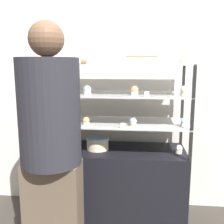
# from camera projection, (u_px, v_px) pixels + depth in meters

# --- Properties ---
(ground_plane) EXTENTS (20.00, 20.00, 0.00)m
(ground_plane) POSITION_uv_depth(u_px,v_px,m) (112.00, 221.00, 2.47)
(ground_plane) COLOR #38332D
(back_wall) EXTENTS (8.00, 0.05, 2.60)m
(back_wall) POSITION_uv_depth(u_px,v_px,m) (116.00, 80.00, 2.61)
(back_wall) COLOR silver
(back_wall) RESTS_ON ground_plane
(display_base) EXTENTS (1.29, 0.49, 0.71)m
(display_base) POSITION_uv_depth(u_px,v_px,m) (112.00, 186.00, 2.40)
(display_base) COLOR black
(display_base) RESTS_ON ground_plane
(display_riser_lower) EXTENTS (1.29, 0.49, 0.25)m
(display_riser_lower) POSITION_uv_depth(u_px,v_px,m) (112.00, 123.00, 2.30)
(display_riser_lower) COLOR black
(display_riser_lower) RESTS_ON display_base
(display_riser_middle) EXTENTS (1.29, 0.49, 0.25)m
(display_riser_middle) POSITION_uv_depth(u_px,v_px,m) (112.00, 95.00, 2.25)
(display_riser_middle) COLOR black
(display_riser_middle) RESTS_ON display_riser_lower
(display_riser_upper) EXTENTS (1.29, 0.49, 0.25)m
(display_riser_upper) POSITION_uv_depth(u_px,v_px,m) (112.00, 66.00, 2.20)
(display_riser_upper) COLOR black
(display_riser_upper) RESTS_ON display_riser_middle
(layer_cake_centerpiece) EXTENTS (0.20, 0.20, 0.11)m
(layer_cake_centerpiece) POSITION_uv_depth(u_px,v_px,m) (98.00, 143.00, 2.32)
(layer_cake_centerpiece) COLOR beige
(layer_cake_centerpiece) RESTS_ON display_base
(sheet_cake_frosted) EXTENTS (0.26, 0.14, 0.07)m
(sheet_cake_frosted) POSITION_uv_depth(u_px,v_px,m) (141.00, 60.00, 2.15)
(sheet_cake_frosted) COLOR #DBBC84
(sheet_cake_frosted) RESTS_ON display_riser_upper
(cupcake_0) EXTENTS (0.06, 0.06, 0.07)m
(cupcake_0) POSITION_uv_depth(u_px,v_px,m) (47.00, 145.00, 2.34)
(cupcake_0) COLOR #CCB28C
(cupcake_0) RESTS_ON display_base
(cupcake_1) EXTENTS (0.06, 0.06, 0.07)m
(cupcake_1) POSITION_uv_depth(u_px,v_px,m) (179.00, 149.00, 2.23)
(cupcake_1) COLOR beige
(cupcake_1) RESTS_ON display_base
(price_tag_0) EXTENTS (0.04, 0.00, 0.04)m
(price_tag_0) POSITION_uv_depth(u_px,v_px,m) (60.00, 154.00, 2.15)
(price_tag_0) COLOR white
(price_tag_0) RESTS_ON display_base
(cupcake_2) EXTENTS (0.06, 0.06, 0.07)m
(cupcake_2) POSITION_uv_depth(u_px,v_px,m) (42.00, 120.00, 2.22)
(cupcake_2) COLOR white
(cupcake_2) RESTS_ON display_riser_lower
(cupcake_3) EXTENTS (0.06, 0.06, 0.07)m
(cupcake_3) POSITION_uv_depth(u_px,v_px,m) (86.00, 121.00, 2.18)
(cupcake_3) COLOR beige
(cupcake_3) RESTS_ON display_riser_lower
(cupcake_4) EXTENTS (0.06, 0.06, 0.07)m
(cupcake_4) POSITION_uv_depth(u_px,v_px,m) (133.00, 122.00, 2.14)
(cupcake_4) COLOR #CCB28C
(cupcake_4) RESTS_ON display_riser_lower
(cupcake_5) EXTENTS (0.06, 0.06, 0.07)m
(cupcake_5) POSITION_uv_depth(u_px,v_px,m) (184.00, 122.00, 2.14)
(cupcake_5) COLOR white
(cupcake_5) RESTS_ON display_riser_lower
(price_tag_1) EXTENTS (0.04, 0.00, 0.04)m
(price_tag_1) POSITION_uv_depth(u_px,v_px,m) (123.00, 126.00, 2.06)
(price_tag_1) COLOR white
(price_tag_1) RESTS_ON display_riser_lower
(cupcake_6) EXTENTS (0.06, 0.06, 0.08)m
(cupcake_6) POSITION_uv_depth(u_px,v_px,m) (45.00, 89.00, 2.24)
(cupcake_6) COLOR white
(cupcake_6) RESTS_ON display_riser_middle
(cupcake_7) EXTENTS (0.06, 0.06, 0.08)m
(cupcake_7) POSITION_uv_depth(u_px,v_px,m) (87.00, 90.00, 2.15)
(cupcake_7) COLOR white
(cupcake_7) RESTS_ON display_riser_middle
(cupcake_8) EXTENTS (0.06, 0.06, 0.08)m
(cupcake_8) POSITION_uv_depth(u_px,v_px,m) (135.00, 91.00, 2.12)
(cupcake_8) COLOR white
(cupcake_8) RESTS_ON display_riser_middle
(cupcake_9) EXTENTS (0.06, 0.06, 0.08)m
(cupcake_9) POSITION_uv_depth(u_px,v_px,m) (184.00, 91.00, 2.12)
(cupcake_9) COLOR #CCB28C
(cupcake_9) RESTS_ON display_riser_middle
(price_tag_2) EXTENTS (0.04, 0.00, 0.04)m
(price_tag_2) POSITION_uv_depth(u_px,v_px,m) (147.00, 94.00, 1.99)
(price_tag_2) COLOR white
(price_tag_2) RESTS_ON display_riser_middle
(cupcake_10) EXTENTS (0.06, 0.06, 0.07)m
(cupcake_10) POSITION_uv_depth(u_px,v_px,m) (40.00, 60.00, 2.15)
(cupcake_10) COLOR #CCB28C
(cupcake_10) RESTS_ON display_riser_upper
(cupcake_11) EXTENTS (0.06, 0.06, 0.07)m
(cupcake_11) POSITION_uv_depth(u_px,v_px,m) (77.00, 60.00, 2.16)
(cupcake_11) COLOR #CCB28C
(cupcake_11) RESTS_ON display_riser_upper
(cupcake_12) EXTENTS (0.06, 0.06, 0.07)m
(cupcake_12) POSITION_uv_depth(u_px,v_px,m) (110.00, 60.00, 2.13)
(cupcake_12) COLOR white
(cupcake_12) RESTS_ON display_riser_upper
(cupcake_13) EXTENTS (0.06, 0.06, 0.07)m
(cupcake_13) POSITION_uv_depth(u_px,v_px,m) (184.00, 59.00, 2.05)
(cupcake_13) COLOR #CCB28C
(cupcake_13) RESTS_ON display_riser_upper
(price_tag_3) EXTENTS (0.04, 0.00, 0.04)m
(price_tag_3) POSITION_uv_depth(u_px,v_px,m) (118.00, 61.00, 1.97)
(price_tag_3) COLOR white
(price_tag_3) RESTS_ON display_riser_upper
(donut_glazed) EXTENTS (0.13, 0.13, 0.04)m
(donut_glazed) POSITION_uv_depth(u_px,v_px,m) (80.00, 62.00, 2.27)
(donut_glazed) COLOR brown
(donut_glazed) RESTS_ON display_riser_upper
(customer_figure) EXTENTS (0.40, 0.40, 1.73)m
(customer_figure) POSITION_uv_depth(u_px,v_px,m) (51.00, 145.00, 1.75)
(customer_figure) COLOR brown
(customer_figure) RESTS_ON ground_plane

